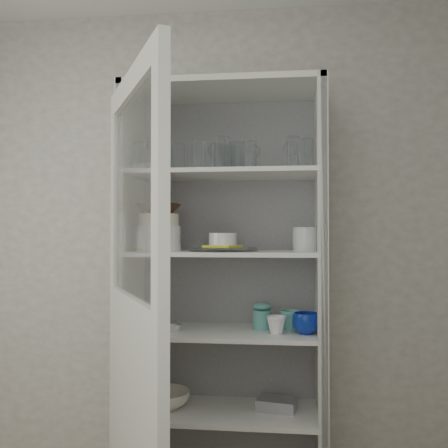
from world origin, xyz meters
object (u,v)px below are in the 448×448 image
Objects in this scene: plate_stack_back at (159,242)px; glass_platter at (223,249)px; terracotta_bowl at (159,209)px; cupboard_door at (134,355)px; yellow_trivet at (223,246)px; measuring_cups at (167,326)px; goblet_2 at (254,158)px; goblet_0 at (149,159)px; mug_blue at (306,323)px; cream_bowl at (159,220)px; mug_white at (276,325)px; white_canister at (145,316)px; grey_bowl_stack at (305,239)px; plate_stack_front at (159,239)px; tin_box at (277,404)px; goblet_3 at (291,156)px; cream_dish at (164,399)px; pantry_cabinet at (225,312)px; teal_jar at (262,318)px; mug_teal at (290,320)px; white_ramekin at (223,239)px; goblet_1 at (215,157)px.

glass_platter is at bearing -21.89° from plate_stack_back.
glass_platter is at bearing 4.73° from terracotta_bowl.
cupboard_door is 0.76m from yellow_trivet.
goblet_2 is at bearing 20.38° from measuring_cups.
goblet_0 is 1.18m from mug_blue.
cream_bowl reaches higher than mug_white.
mug_blue is at bearing -0.42° from measuring_cups.
plate_stack_back is at bearing 65.65° from white_canister.
terracotta_bowl reaches higher than glass_platter.
cupboard_door reaches higher than white_canister.
grey_bowl_stack is (0.41, 0.05, 0.04)m from yellow_trivet.
plate_stack_back is (-0.51, 0.00, -0.45)m from goblet_2.
plate_stack_front reaches higher than tin_box.
goblet_3 is 0.87m from mug_white.
cream_dish is at bearing -177.77° from tin_box.
goblet_3 reaches higher than cream_dish.
teal_jar is (0.19, -0.03, -0.02)m from pantry_cabinet.
mug_blue is (0.26, -0.16, -0.84)m from goblet_2.
goblet_2 is 0.51m from yellow_trivet.
mug_teal is (-0.07, 0.02, -0.41)m from grey_bowl_stack.
goblet_3 reaches higher than grey_bowl_stack.
white_ramekin is 0.88m from tin_box.
tin_box is (0.63, -0.09, -0.81)m from plate_stack_back.
cupboard_door is at bearing -86.27° from cream_bowl.
white_canister is at bearing 142.96° from plate_stack_front.
plate_stack_back is 1.35× the size of white_ramekin.
terracotta_bowl is (-0.04, 0.55, 0.60)m from cupboard_door.
yellow_trivet is 1.19× the size of white_canister.
goblet_0 is 1.42× the size of grey_bowl_stack.
teal_jar is (0.25, -0.05, -0.83)m from goblet_1.
cream_bowl is 0.95× the size of terracotta_bowl.
terracotta_bowl reaches higher than white_canister.
goblet_3 is 1.47× the size of white_canister.
goblet_2 is at bearing 3.10° from goblet_1.
white_ramekin is at bearing -90.60° from pantry_cabinet.
cupboard_door reaches higher than goblet_2.
white_canister is at bearing -169.52° from goblet_2.
pantry_cabinet is at bearing 13.43° from cream_dish.
goblet_2 is at bearing 13.87° from pantry_cabinet.
measuring_cups is (-0.69, -0.07, -0.44)m from grey_bowl_stack.
mug_teal is (-0.00, -0.07, -0.85)m from goblet_3.
mug_teal is (0.39, -0.06, -0.84)m from goblet_1.
pantry_cabinet is 9.60× the size of plate_stack_front.
glass_platter is (0.32, 0.03, -0.05)m from plate_stack_front.
plate_stack_back is at bearing 158.11° from glass_platter.
plate_stack_front is 1.67× the size of mug_blue.
plate_stack_front is at bearing -104.35° from cream_dish.
grey_bowl_stack is at bearing 1.41° from cream_dish.
terracotta_bowl is at bearing -165.21° from measuring_cups.
goblet_3 is 1.12m from white_canister.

